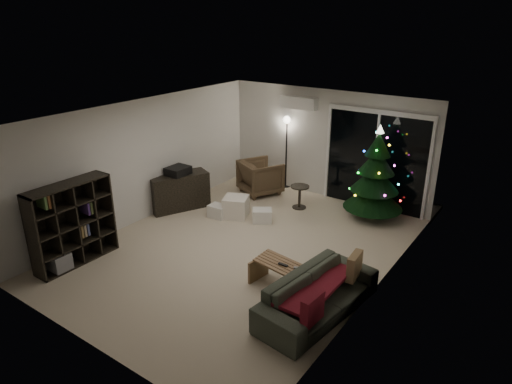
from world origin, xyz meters
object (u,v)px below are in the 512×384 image
bookshelf (66,221)px  coffee_table (291,280)px  media_cabinet (179,192)px  armchair (260,177)px  sofa (318,295)px  christmas_tree (376,173)px

bookshelf → coffee_table: 3.98m
bookshelf → coffee_table: size_ratio=1.12×
media_cabinet → armchair: 2.03m
bookshelf → sofa: size_ratio=0.70×
armchair → sofa: bearing=161.0°
bookshelf → armchair: 4.64m
armchair → media_cabinet: bearing=89.2°
media_cabinet → armchair: size_ratio=1.44×
coffee_table → bookshelf: bearing=-151.5°
media_cabinet → armchair: armchair is taller
media_cabinet → coffee_table: bearing=4.5°
bookshelf → armchair: bearing=90.3°
media_cabinet → christmas_tree: bearing=53.6°
media_cabinet → sofa: size_ratio=0.62×
media_cabinet → christmas_tree: christmas_tree is taller
armchair → coffee_table: (2.77, -3.17, -0.20)m
armchair → sofa: armchair is taller
media_cabinet → christmas_tree: 4.22m
coffee_table → christmas_tree: christmas_tree is taller
christmas_tree → sofa: bearing=-80.1°
armchair → sofa: size_ratio=0.43×
media_cabinet → coffee_table: media_cabinet is taller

